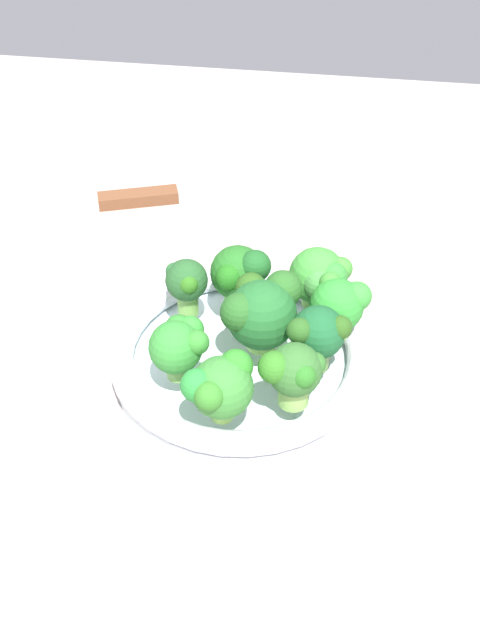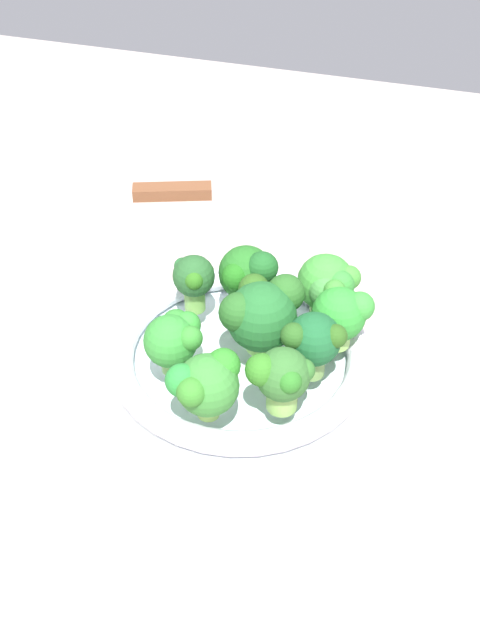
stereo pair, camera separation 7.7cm
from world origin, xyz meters
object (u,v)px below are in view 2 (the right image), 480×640
broccoli_floret_5 (341,314)px  broccoli_floret_8 (206,384)px  broccoli_floret_2 (174,338)px  knife (133,194)px  broccoli_floret_3 (247,274)px  broccoli_floret_4 (262,311)px  broccoli_floret_7 (328,284)px  broccoli_floret_6 (281,376)px  broccoli_floret_1 (313,341)px  broccoli_floret_0 (193,278)px  bowl (240,360)px

broccoli_floret_5 → broccoli_floret_8: broccoli_floret_8 is taller
broccoli_floret_2 → knife: size_ratio=0.23×
broccoli_floret_8 → broccoli_floret_5: bearing=-127.7°
broccoli_floret_3 → broccoli_floret_5: bearing=163.3°
broccoli_floret_4 → broccoli_floret_7: size_ratio=1.13×
broccoli_floret_4 → broccoli_floret_6: broccoli_floret_4 is taller
broccoli_floret_1 → broccoli_floret_7: (0.36, -8.44, -0.43)cm
broccoli_floret_3 → broccoli_floret_8: 14.65cm
broccoli_floret_0 → broccoli_floret_2: bearing=95.9°
broccoli_floret_2 → broccoli_floret_4: 8.34cm
bowl → broccoli_floret_8: 10.81cm
broccoli_floret_1 → knife: size_ratio=0.25×
broccoli_floret_2 → broccoli_floret_7: (-11.49, -10.96, -0.06)cm
broccoli_floret_3 → broccoli_floret_7: broccoli_floret_3 is taller
broccoli_floret_8 → knife: broccoli_floret_8 is taller
broccoli_floret_2 → broccoli_floret_6: (-10.14, 2.20, 0.16)cm
broccoli_floret_4 → broccoli_floret_8: (2.27, 9.73, -0.26)cm
knife → broccoli_floret_7: bearing=144.6°
broccoli_floret_4 → knife: 34.82cm
bowl → broccoli_floret_0: 8.83cm
broccoli_floret_0 → broccoli_floret_4: 8.08cm
broccoli_floret_4 → broccoli_floret_1: bearing=154.1°
broccoli_floret_2 → broccoli_floret_7: bearing=-136.4°
broccoli_floret_3 → broccoli_floret_4: (-2.72, 4.91, 0.10)cm
broccoli_floret_4 → bowl: bearing=17.5°
broccoli_floret_1 → broccoli_floret_4: size_ratio=0.92×
broccoli_floret_2 → broccoli_floret_5: 15.20cm
bowl → broccoli_floret_6: 10.33cm
broccoli_floret_2 → knife: bearing=-62.3°
broccoli_floret_7 → knife: 34.43cm
broccoli_floret_1 → broccoli_floret_5: bearing=-109.1°
broccoli_floret_7 → broccoli_floret_0: bearing=12.8°
broccoli_floret_0 → knife: broccoli_floret_0 is taller
broccoli_floret_5 → knife: bearing=-38.4°
broccoli_floret_6 → broccoli_floret_1: bearing=-110.0°
broccoli_floret_1 → broccoli_floret_8: size_ratio=1.03×
broccoli_floret_0 → knife: bearing=-55.8°
bowl → broccoli_floret_3: broccoli_floret_3 is taller
bowl → knife: bearing=-51.4°
bowl → broccoli_floret_3: bearing=-81.2°
broccoli_floret_6 → broccoli_floret_5: bearing=-109.6°
bowl → broccoli_floret_4: (-1.87, -0.59, 6.03)cm
broccoli_floret_1 → broccoli_floret_3: 10.91cm
broccoli_floret_2 → broccoli_floret_7: 15.88cm
broccoli_floret_5 → broccoli_floret_6: (3.30, 9.30, 0.16)cm
bowl → knife: bowl is taller
broccoli_floret_1 → broccoli_floret_3: broccoli_floret_3 is taller
broccoli_floret_2 → broccoli_floret_7: broccoli_floret_7 is taller
broccoli_floret_8 → knife: size_ratio=0.24×
broccoli_floret_0 → broccoli_floret_1: broccoli_floret_1 is taller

